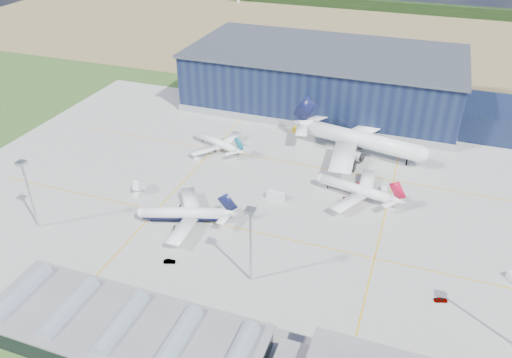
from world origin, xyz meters
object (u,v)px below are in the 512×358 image
(light_mast_center, at_px, (251,234))
(light_mast_west, at_px, (27,184))
(airliner_widebody, at_px, (364,132))
(gse_cart_b, at_px, (197,160))
(gse_tug_c, at_px, (295,129))
(hangar, at_px, (330,81))
(airliner_red, at_px, (356,184))
(gse_cart_a, at_px, (384,190))
(car_a, at_px, (441,300))
(car_b, at_px, (169,261))
(gse_van_a, at_px, (275,195))
(airliner_navy, at_px, (182,208))
(airliner_regional, at_px, (217,139))
(airstair, at_px, (140,188))

(light_mast_center, bearing_deg, light_mast_west, 180.00)
(airliner_widebody, bearing_deg, gse_cart_b, -144.00)
(light_mast_west, relative_size, gse_tug_c, 6.39)
(gse_cart_b, bearing_deg, airliner_widebody, -23.91)
(hangar, height_order, airliner_red, hangar)
(gse_cart_a, height_order, gse_cart_b, gse_cart_a)
(car_a, xyz_separation_m, car_b, (-72.00, -10.25, -0.02))
(car_b, bearing_deg, gse_tug_c, -24.77)
(light_mast_center, relative_size, gse_van_a, 3.91)
(hangar, distance_m, gse_tug_c, 35.21)
(hangar, relative_size, gse_van_a, 24.66)
(light_mast_west, xyz_separation_m, airliner_navy, (41.04, 17.37, -10.19))
(airliner_regional, height_order, gse_cart_a, airliner_regional)
(light_mast_west, height_order, gse_tug_c, light_mast_west)
(airliner_navy, relative_size, airliner_red, 1.01)
(airliner_red, relative_size, car_a, 9.44)
(airliner_widebody, xyz_separation_m, gse_tug_c, (-29.77, 10.78, -8.46))
(gse_cart_a, bearing_deg, airliner_navy, -150.41)
(airstair, relative_size, car_a, 1.62)
(gse_cart_a, bearing_deg, light_mast_west, -155.02)
(airliner_regional, bearing_deg, car_a, 169.29)
(light_mast_center, relative_size, gse_cart_a, 7.23)
(gse_cart_a, bearing_deg, airliner_widebody, 110.91)
(light_mast_center, relative_size, car_a, 6.84)
(light_mast_west, distance_m, car_a, 119.51)
(airliner_widebody, distance_m, airstair, 85.60)
(gse_cart_a, bearing_deg, airstair, -165.04)
(gse_cart_a, relative_size, car_a, 0.95)
(hangar, distance_m, gse_cart_a, 77.37)
(airstair, bearing_deg, gse_cart_a, 15.85)
(hangar, distance_m, airliner_red, 79.77)
(airliner_regional, distance_m, gse_van_a, 42.19)
(light_mast_center, distance_m, airliner_navy, 35.28)
(gse_cart_b, height_order, airstair, airstair)
(hangar, height_order, gse_cart_a, hangar)
(light_mast_west, relative_size, gse_cart_b, 8.58)
(light_mast_center, distance_m, gse_cart_b, 70.11)
(gse_van_a, distance_m, airstair, 46.40)
(light_mast_west, distance_m, light_mast_center, 70.00)
(airstair, xyz_separation_m, car_b, (27.05, -29.39, -1.19))
(airliner_navy, distance_m, gse_tug_c, 76.25)
(airliner_red, xyz_separation_m, gse_tug_c, (-32.87, 42.30, -4.39))
(airliner_regional, bearing_deg, car_b, 125.11)
(hangar, xyz_separation_m, gse_cart_b, (-34.72, -70.60, -11.04))
(gse_tug_c, distance_m, airstair, 73.88)
(gse_van_a, xyz_separation_m, car_b, (-17.86, -41.09, -0.73))
(airliner_widebody, height_order, gse_cart_a, airliner_widebody)
(airstair, bearing_deg, gse_tug_c, 55.88)
(gse_tug_c, relative_size, car_a, 1.07)
(light_mast_west, bearing_deg, airstair, 55.52)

